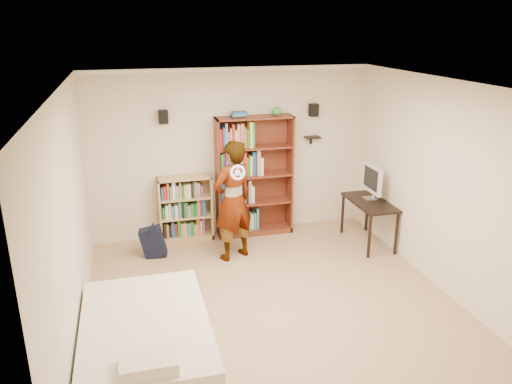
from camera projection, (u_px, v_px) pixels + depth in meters
ground at (275, 307)px, 6.16m from camera, size 4.50×5.00×0.01m
room_shell at (277, 171)px, 5.60m from camera, size 4.52×5.02×2.71m
crown_molding at (278, 89)px, 5.30m from camera, size 4.50×5.00×0.06m
speaker_left at (163, 117)px, 7.46m from camera, size 0.14×0.12×0.20m
speaker_right at (314, 110)px, 8.04m from camera, size 0.14×0.12×0.20m
wall_shelf at (312, 137)px, 8.20m from camera, size 0.25×0.16×0.02m
tall_bookshelf at (254, 177)px, 8.06m from camera, size 1.23×0.36×1.95m
low_bookshelf at (185, 209)px, 7.95m from camera, size 0.84×0.32×1.05m
computer_desk at (368, 222)px, 7.86m from camera, size 0.52×1.04×0.71m
imac at (371, 182)px, 7.76m from camera, size 0.19×0.55×0.54m
daybed at (146, 336)px, 5.11m from camera, size 1.30×2.00×0.59m
person at (233, 201)px, 7.20m from camera, size 0.77×0.66×1.79m
wii_wheel at (238, 173)px, 6.73m from camera, size 0.21×0.08×0.22m
navy_bag at (153, 242)px, 7.43m from camera, size 0.39×0.29×0.48m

